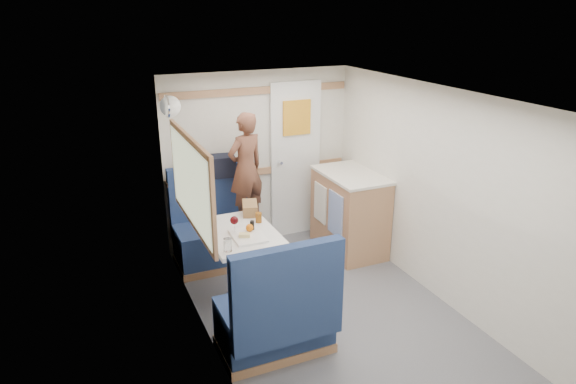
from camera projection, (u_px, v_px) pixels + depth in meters
name	position (u px, v px, depth m)	size (l,w,h in m)	color
floor	(355.00, 342.00, 4.31)	(4.50, 4.50, 0.00)	#515156
ceiling	(368.00, 105.00, 3.62)	(4.50, 4.50, 0.00)	silver
wall_back	(259.00, 158.00, 5.90)	(2.20, 0.02, 2.00)	silver
wall_left	(224.00, 260.00, 3.55)	(0.02, 4.50, 2.00)	silver
wall_right	(472.00, 212.00, 4.38)	(0.02, 4.50, 2.00)	silver
oak_trim_low	(260.00, 171.00, 5.93)	(2.15, 0.02, 0.08)	#9E6A47
oak_trim_high	(258.00, 91.00, 5.61)	(2.15, 0.02, 0.08)	#9E6A47
side_window	(190.00, 183.00, 4.33)	(0.04, 1.30, 0.72)	#A1A78E
rear_door	(295.00, 157.00, 6.05)	(0.62, 0.12, 1.86)	white
dinette_table	(241.00, 247.00, 4.73)	(0.62, 0.92, 0.72)	white
bench_far	(216.00, 236.00, 5.56)	(0.90, 0.59, 1.05)	navy
bench_near	(277.00, 321.00, 4.08)	(0.90, 0.59, 1.05)	navy
ledge	(207.00, 179.00, 5.58)	(0.90, 0.14, 0.04)	#9E6A47
dome_light	(170.00, 106.00, 4.91)	(0.20, 0.20, 0.20)	white
galley_counter	(349.00, 212.00, 5.79)	(0.57, 0.92, 0.92)	#9E6A47
person	(246.00, 168.00, 5.38)	(0.44, 0.29, 1.20)	brown
duffel_bag	(213.00, 166.00, 5.56)	(0.47, 0.23, 0.23)	black
tray	(248.00, 236.00, 4.56)	(0.28, 0.36, 0.02)	white
orange_fruit	(250.00, 228.00, 4.62)	(0.07, 0.07, 0.07)	#DA5609
cheese_block	(244.00, 235.00, 4.52)	(0.10, 0.06, 0.03)	#E3D883
wine_glass	(234.00, 221.00, 4.59)	(0.08, 0.08, 0.17)	white
tumbler_left	(228.00, 245.00, 4.28)	(0.07, 0.07, 0.11)	silver
tumbler_mid	(210.00, 215.00, 4.87)	(0.07, 0.07, 0.12)	white
beer_glass	(259.00, 218.00, 4.86)	(0.06, 0.06, 0.10)	brown
pepper_grinder	(252.00, 226.00, 4.66)	(0.04, 0.04, 0.10)	black
bread_loaf	(250.00, 208.00, 5.06)	(0.14, 0.26, 0.11)	brown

